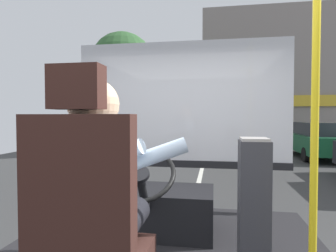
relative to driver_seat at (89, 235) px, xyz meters
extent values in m
cube|color=#373737|center=(0.17, 9.30, -1.18)|extent=(18.00, 44.00, 0.05)
cube|color=silver|center=(0.17, 9.30, -1.15)|extent=(0.12, 39.60, 0.00)
cube|color=#381E19|center=(0.00, -0.10, 0.22)|extent=(0.48, 0.10, 0.66)
cube|color=#381E19|center=(0.00, -0.10, 0.66)|extent=(0.22, 0.10, 0.18)
cylinder|color=black|center=(0.09, 0.24, -0.03)|extent=(0.16, 0.48, 0.16)
cylinder|color=black|center=(-0.09, 0.24, -0.03)|extent=(0.16, 0.48, 0.16)
cylinder|color=silver|center=(0.00, 0.06, 0.18)|extent=(0.37, 0.37, 0.60)
cube|color=black|center=(0.00, 0.25, 0.26)|extent=(0.06, 0.01, 0.37)
sphere|color=tan|center=(0.00, 0.06, 0.59)|extent=(0.24, 0.24, 0.24)
cylinder|color=silver|center=(0.11, 0.34, 0.28)|extent=(0.62, 0.22, 0.28)
cylinder|color=silver|center=(-0.11, 0.34, 0.28)|extent=(0.62, 0.22, 0.28)
cube|color=black|center=(0.00, 1.36, -0.33)|extent=(1.10, 0.56, 0.40)
cylinder|color=black|center=(0.00, 0.97, -0.06)|extent=(0.07, 0.27, 0.35)
torus|color=black|center=(0.00, 0.86, 0.10)|extent=(0.56, 0.48, 0.35)
cylinder|color=black|center=(0.00, 0.86, 0.10)|extent=(0.16, 0.14, 0.11)
cylinder|color=yellow|center=(1.13, 0.57, 0.59)|extent=(0.04, 0.04, 2.25)
cube|color=#333338|center=(0.84, 0.93, -0.09)|extent=(0.21, 0.25, 0.89)
cube|color=#9E9993|center=(0.84, 0.93, 0.37)|extent=(0.19, 0.22, 0.02)
cube|color=silver|center=(0.17, 2.12, 0.72)|extent=(2.50, 0.01, 1.40)
cube|color=black|center=(0.17, 2.12, -0.02)|extent=(2.50, 0.08, 0.08)
cylinder|color=#4C3828|center=(-3.65, 11.36, 0.42)|extent=(0.27, 0.27, 3.14)
sphere|color=#2F592D|center=(-3.65, 11.36, 2.94)|extent=(2.93, 2.93, 2.93)
cube|color=gray|center=(4.83, 17.79, 2.79)|extent=(9.95, 5.27, 7.89)
cube|color=gold|center=(4.83, 15.09, 1.39)|extent=(9.55, 0.12, 0.60)
cube|color=#195633|center=(4.83, 11.18, -0.54)|extent=(2.00, 4.24, 0.67)
cube|color=#282D33|center=(4.83, 10.92, 0.05)|extent=(1.64, 2.33, 0.51)
cylinder|color=black|center=(5.78, 12.49, -0.88)|extent=(0.14, 0.55, 0.55)
cylinder|color=black|center=(3.88, 12.49, -0.88)|extent=(0.14, 0.55, 0.55)
cylinder|color=black|center=(3.88, 9.87, -0.88)|extent=(0.14, 0.55, 0.55)
camera|label=1|loc=(0.56, -1.17, 0.54)|focal=30.06mm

